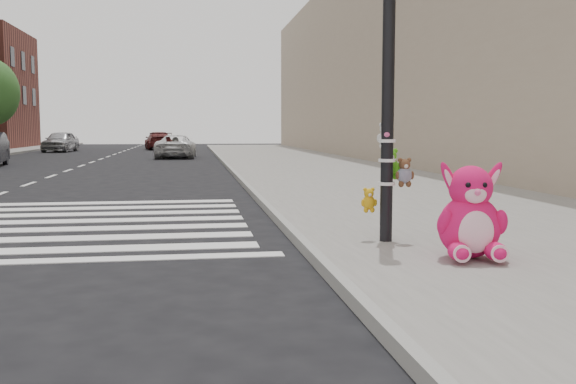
{
  "coord_description": "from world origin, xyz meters",
  "views": [
    {
      "loc": [
        0.11,
        -6.16,
        1.6
      ],
      "look_at": [
        1.39,
        2.29,
        0.75
      ],
      "focal_mm": 40.0,
      "sensor_mm": 36.0,
      "label": 1
    }
  ],
  "objects": [
    {
      "name": "pink_bunny",
      "position": [
        3.2,
        0.57,
        0.59
      ],
      "size": [
        0.79,
        0.89,
        1.11
      ],
      "rotation": [
        0.0,
        0.0,
        -0.14
      ],
      "color": "#E7135F",
      "rests_on": "sidewalk_near"
    },
    {
      "name": "signal_pole",
      "position": [
        2.62,
        1.82,
        1.83
      ],
      "size": [
        0.66,
        0.5,
        4.0
      ],
      "color": "black",
      "rests_on": "sidewalk_near"
    },
    {
      "name": "ground",
      "position": [
        0.0,
        0.0,
        0.0
      ],
      "size": [
        120.0,
        120.0,
        0.0
      ],
      "primitive_type": "plane",
      "color": "black",
      "rests_on": "ground"
    },
    {
      "name": "red_teddy",
      "position": [
        3.4,
        1.44,
        0.24
      ],
      "size": [
        0.14,
        0.11,
        0.19
      ],
      "primitive_type": null,
      "rotation": [
        0.0,
        0.0,
        0.14
      ],
      "color": "#AD2311",
      "rests_on": "sidewalk_near"
    },
    {
      "name": "car_maroon_near",
      "position": [
        -2.28,
        42.78,
        0.66
      ],
      "size": [
        2.38,
        4.71,
        1.31
      ],
      "primitive_type": "imported",
      "rotation": [
        0.0,
        0.0,
        3.27
      ],
      "color": "#4E1616",
      "rests_on": "ground"
    },
    {
      "name": "car_white_near",
      "position": [
        -0.68,
        28.99,
        0.61
      ],
      "size": [
        2.21,
        4.49,
        1.23
      ],
      "primitive_type": "imported",
      "rotation": [
        0.0,
        0.0,
        3.1
      ],
      "color": "silver",
      "rests_on": "ground"
    },
    {
      "name": "bld_near",
      "position": [
        10.5,
        20.0,
        5.0
      ],
      "size": [
        5.0,
        60.0,
        10.0
      ],
      "primitive_type": "cube",
      "color": "tan",
      "rests_on": "ground"
    },
    {
      "name": "curb_edge",
      "position": [
        1.55,
        10.0,
        0.07
      ],
      "size": [
        0.12,
        80.0,
        0.15
      ],
      "primitive_type": "cube",
      "color": "gray",
      "rests_on": "ground"
    },
    {
      "name": "car_silver_deep",
      "position": [
        -8.59,
        38.97,
        0.71
      ],
      "size": [
        2.07,
        4.3,
        1.42
      ],
      "primitive_type": "imported",
      "rotation": [
        0.0,
        0.0,
        -0.1
      ],
      "color": "#9E9FA3",
      "rests_on": "ground"
    },
    {
      "name": "sidewalk_near",
      "position": [
        5.0,
        10.0,
        0.07
      ],
      "size": [
        7.0,
        80.0,
        0.14
      ],
      "primitive_type": "cube",
      "color": "slate",
      "rests_on": "ground"
    }
  ]
}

